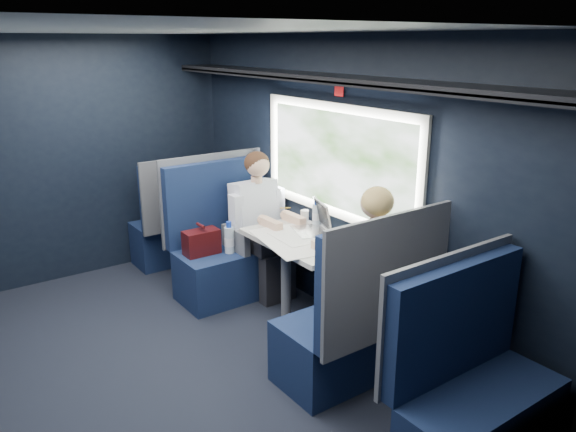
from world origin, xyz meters
TOP-DOWN VIEW (x-y plane):
  - ground at (0.00, 0.00)m, footprint 2.80×4.20m
  - room_shell at (0.02, 0.00)m, footprint 3.00×4.40m
  - table at (1.03, 0.00)m, footprint 0.62×1.00m
  - seat_bay_near at (0.84, 0.87)m, footprint 1.04×0.62m
  - seat_bay_far at (0.85, -0.87)m, footprint 1.04×0.62m
  - seat_row_front at (0.85, 1.80)m, footprint 1.04×0.51m
  - seat_row_back at (0.85, -1.80)m, footprint 1.04×0.51m
  - man at (1.10, 0.70)m, footprint 0.53×0.56m
  - woman at (1.10, -0.71)m, footprint 0.53×0.56m
  - papers at (0.97, -0.01)m, footprint 0.64×0.83m
  - laptop at (1.23, 0.07)m, footprint 0.35×0.40m
  - bottle_small at (1.33, 0.19)m, footprint 0.07×0.07m
  - cup at (1.33, 0.35)m, footprint 0.07×0.07m

SIDE VIEW (x-z plane):
  - ground at x=0.00m, z-range -0.01..0.00m
  - seat_row_front at x=0.85m, z-range -0.17..0.99m
  - seat_row_back at x=0.85m, z-range -0.17..0.99m
  - seat_bay_far at x=0.85m, z-range -0.22..1.04m
  - seat_bay_near at x=0.84m, z-range -0.21..1.05m
  - table at x=1.03m, z-range 0.29..1.03m
  - man at x=1.10m, z-range 0.06..1.38m
  - woman at x=1.10m, z-range 0.07..1.39m
  - papers at x=0.97m, z-range 0.74..0.75m
  - cup at x=1.33m, z-range 0.74..0.83m
  - laptop at x=1.23m, z-range 0.68..0.93m
  - bottle_small at x=1.33m, z-range 0.73..0.95m
  - room_shell at x=0.02m, z-range 0.28..2.68m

